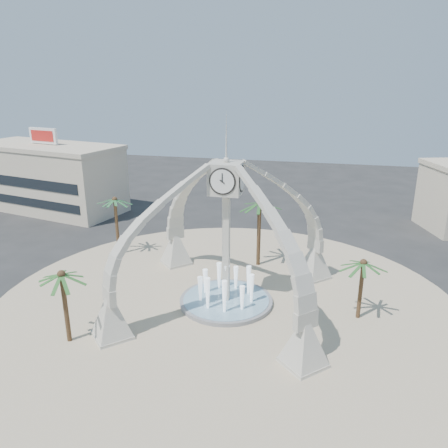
% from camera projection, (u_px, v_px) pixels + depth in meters
% --- Properties ---
extents(ground, '(140.00, 140.00, 0.00)m').
position_uv_depth(ground, '(226.00, 303.00, 37.74)').
color(ground, '#282828').
rests_on(ground, ground).
extents(plaza, '(40.00, 40.00, 0.06)m').
position_uv_depth(plaza, '(226.00, 303.00, 37.73)').
color(plaza, tan).
rests_on(plaza, ground).
extents(clock_tower, '(17.94, 17.94, 16.30)m').
position_uv_depth(clock_tower, '(226.00, 233.00, 35.69)').
color(clock_tower, '#BCB7A7').
rests_on(clock_tower, ground).
extents(fountain, '(8.00, 8.00, 3.62)m').
position_uv_depth(fountain, '(226.00, 300.00, 37.65)').
color(fountain, gray).
rests_on(fountain, ground).
extents(building_nw, '(23.75, 13.73, 11.90)m').
position_uv_depth(building_nw, '(49.00, 177.00, 63.72)').
color(building_nw, beige).
rests_on(building_nw, ground).
extents(palm_east, '(3.70, 3.70, 5.54)m').
position_uv_depth(palm_east, '(363.00, 263.00, 33.91)').
color(palm_east, brown).
rests_on(palm_east, ground).
extents(palm_west, '(4.21, 4.21, 6.96)m').
position_uv_depth(palm_west, '(115.00, 200.00, 46.36)').
color(palm_west, brown).
rests_on(palm_west, ground).
extents(palm_north, '(4.97, 4.97, 7.54)m').
position_uv_depth(palm_north, '(260.00, 204.00, 43.45)').
color(palm_north, brown).
rests_on(palm_north, ground).
extents(palm_south, '(3.84, 3.84, 6.10)m').
position_uv_depth(palm_south, '(61.00, 275.00, 30.61)').
color(palm_south, brown).
rests_on(palm_south, ground).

